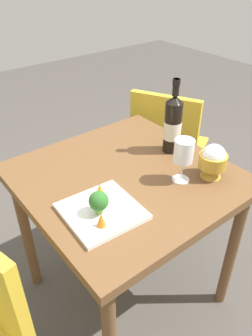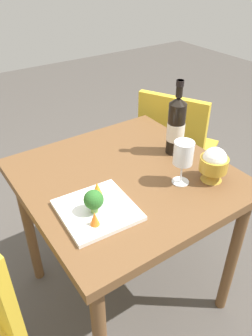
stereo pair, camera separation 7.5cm
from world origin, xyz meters
TOP-DOWN VIEW (x-y plane):
  - ground_plane at (0.00, 0.00)m, footprint 8.00×8.00m
  - dining_table at (0.00, 0.00)m, footprint 0.81×0.81m
  - chair_by_wall at (-0.36, 0.60)m, footprint 0.54×0.54m
  - wine_bottle at (-0.02, 0.28)m, footprint 0.08×0.08m
  - wine_glass at (0.16, 0.14)m, footprint 0.08×0.08m
  - rice_bowl at (0.22, 0.26)m, footprint 0.11×0.11m
  - serving_plate at (0.13, -0.21)m, footprint 0.26×0.26m
  - broccoli_floret at (0.14, -0.23)m, footprint 0.07×0.07m
  - carrot_garnish_left at (0.07, -0.17)m, footprint 0.04×0.04m
  - carrot_garnish_right at (0.20, -0.26)m, footprint 0.03×0.03m

SIDE VIEW (x-z plane):
  - ground_plane at x=0.00m, z-range 0.00..0.00m
  - chair_by_wall at x=-0.36m, z-range 0.10..0.95m
  - dining_table at x=0.00m, z-range 0.27..1.02m
  - serving_plate at x=0.13m, z-range 0.75..0.76m
  - carrot_garnish_right at x=0.20m, z-range 0.76..0.81m
  - carrot_garnish_left at x=0.07m, z-range 0.76..0.82m
  - broccoli_floret at x=0.14m, z-range 0.77..0.86m
  - rice_bowl at x=0.22m, z-range 0.75..0.89m
  - wine_glass at x=0.16m, z-range 0.79..0.97m
  - wine_bottle at x=-0.02m, z-range 0.71..1.04m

